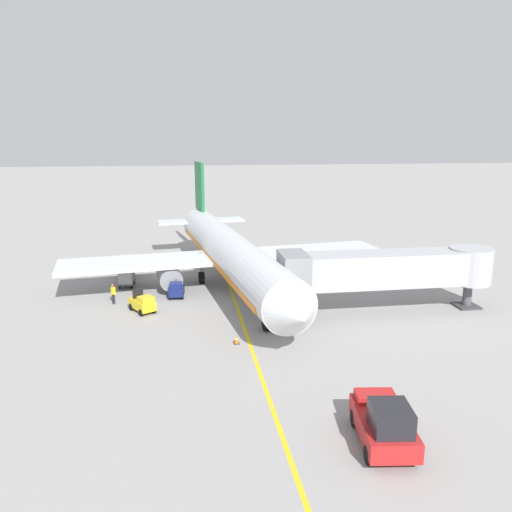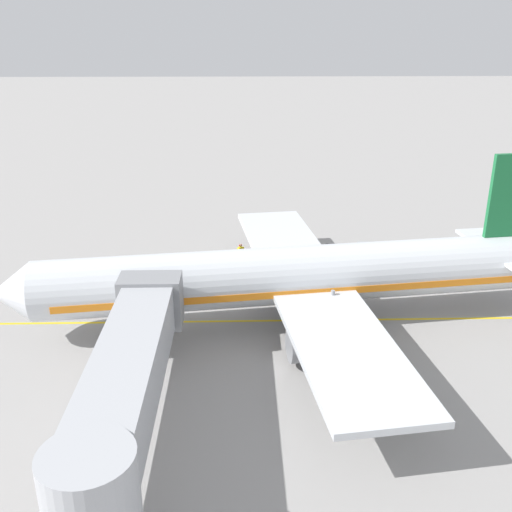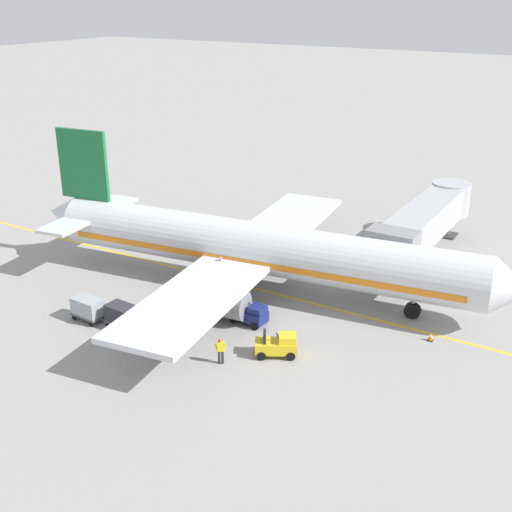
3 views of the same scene
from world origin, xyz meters
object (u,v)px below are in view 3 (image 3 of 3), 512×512
jet_bridge (425,221)px  parked_airliner (256,249)px  baggage_cart_front (161,324)px  baggage_cart_second_in_train (122,315)px  baggage_cart_third_in_train (88,307)px  ground_crew_wing_walker (178,292)px  baggage_tug_lead (250,314)px  baggage_tug_trailing (277,345)px  ground_crew_loader (221,349)px  safety_cone_nose_left (431,336)px

jet_bridge → parked_airliner: bearing=-37.0°
baggage_cart_front → baggage_cart_second_in_train: 3.00m
jet_bridge → baggage_cart_third_in_train: bearing=-36.0°
jet_bridge → ground_crew_wing_walker: 20.66m
baggage_tug_lead → baggage_tug_trailing: (2.62, 3.59, 0.00)m
ground_crew_loader → parked_airliner: bearing=-160.0°
baggage_cart_front → ground_crew_loader: size_ratio=1.73×
jet_bridge → baggage_cart_second_in_train: (21.21, -13.05, -2.51)m
parked_airliner → ground_crew_wing_walker: parked_airliner is taller
jet_bridge → baggage_tug_trailing: bearing=-8.0°
baggage_tug_lead → ground_crew_wing_walker: 5.72m
baggage_cart_second_in_train → baggage_cart_third_in_train: same height
baggage_cart_front → baggage_cart_second_in_train: (0.26, -2.99, 0.00)m
parked_airliner → ground_crew_loader: size_ratio=22.08×
baggage_cart_front → ground_crew_wing_walker: ground_crew_wing_walker is taller
jet_bridge → ground_crew_wing_walker: bearing=-35.7°
parked_airliner → ground_crew_wing_walker: 6.43m
baggage_cart_third_in_train → ground_crew_wing_walker: (-4.96, 3.72, 0.00)m
baggage_cart_front → baggage_cart_second_in_train: size_ratio=1.00×
ground_crew_loader → safety_cone_nose_left: bearing=133.1°
safety_cone_nose_left → baggage_cart_front: bearing=-60.0°
jet_bridge → baggage_cart_front: (20.95, -10.05, -2.51)m
baggage_tug_lead → baggage_cart_second_in_train: baggage_tug_lead is taller
ground_crew_wing_walker → baggage_cart_front: bearing=24.1°
jet_bridge → baggage_tug_trailing: 19.42m
ground_crew_wing_walker → safety_cone_nose_left: (-4.21, 16.66, -0.66)m
baggage_cart_second_in_train → safety_cone_nose_left: (-8.78, 17.73, -0.66)m
baggage_tug_trailing → parked_airliner: bearing=-141.0°
parked_airliner → jet_bridge: size_ratio=2.18×
baggage_cart_second_in_train → parked_airliner: bearing=155.8°
baggage_cart_front → ground_crew_loader: bearing=83.0°
baggage_tug_lead → baggage_tug_trailing: size_ratio=0.93×
baggage_tug_lead → safety_cone_nose_left: baggage_tug_lead is taller
jet_bridge → baggage_tug_trailing: (19.04, -2.67, -2.75)m
jet_bridge → baggage_cart_third_in_train: jet_bridge is taller
jet_bridge → ground_crew_loader: jet_bridge is taller
baggage_cart_front → baggage_cart_third_in_train: same height
parked_airliner → jet_bridge: 14.49m
parked_airliner → baggage_cart_second_in_train: bearing=-24.2°
safety_cone_nose_left → ground_crew_wing_walker: bearing=-75.8°
safety_cone_nose_left → baggage_cart_second_in_train: bearing=-63.7°
ground_crew_loader → baggage_cart_third_in_train: bearing=-89.7°
baggage_cart_third_in_train → safety_cone_nose_left: 22.36m
baggage_tug_trailing → baggage_cart_third_in_train: bearing=-78.8°
baggage_tug_lead → baggage_cart_third_in_train: bearing=-61.2°
jet_bridge → baggage_cart_second_in_train: size_ratio=5.85×
baggage_tug_trailing → safety_cone_nose_left: (-6.60, 7.35, -0.42)m
safety_cone_nose_left → parked_airliner: bearing=-93.7°
jet_bridge → ground_crew_loader: bearing=-13.2°
jet_bridge → baggage_tug_lead: 17.79m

